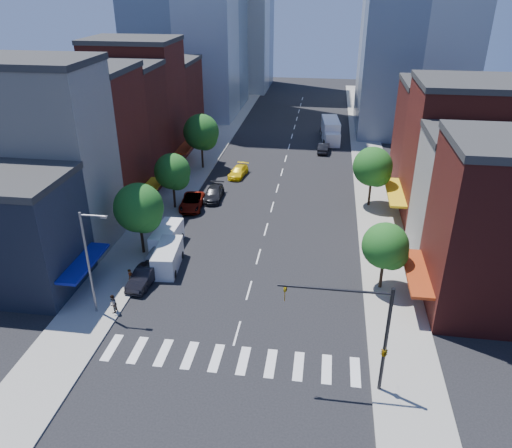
{
  "coord_description": "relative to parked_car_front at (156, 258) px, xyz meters",
  "views": [
    {
      "loc": [
        5.91,
        -30.48,
        24.97
      ],
      "look_at": [
        0.16,
        9.22,
        5.0
      ],
      "focal_mm": 35.0,
      "sensor_mm": 36.0,
      "label": 1
    }
  ],
  "objects": [
    {
      "name": "traffic_signal",
      "position": [
        19.44,
        -13.46,
        3.34
      ],
      "size": [
        7.24,
        2.24,
        8.0
      ],
      "color": "black",
      "rests_on": "sidewalk_right"
    },
    {
      "name": "pedestrian_near",
      "position": [
        -1.0,
        -3.91,
        0.16
      ],
      "size": [
        0.46,
        0.64,
        1.66
      ],
      "primitive_type": "imported",
      "rotation": [
        0.0,
        0.0,
        1.46
      ],
      "color": "#999999",
      "rests_on": "sidewalk_left"
    },
    {
      "name": "tree_right_far",
      "position": [
        21.15,
        16.96,
        4.05
      ],
      "size": [
        4.6,
        4.6,
        7.2
      ],
      "color": "black",
      "rests_on": "sidewalk_right"
    },
    {
      "name": "streetlight",
      "position": [
        -2.31,
        -7.96,
        4.46
      ],
      "size": [
        2.25,
        0.25,
        9.0
      ],
      "color": "slate",
      "rests_on": "sidewalk_left"
    },
    {
      "name": "pedestrian_far",
      "position": [
        -1.0,
        -7.91,
        0.15
      ],
      "size": [
        0.66,
        0.82,
        1.62
      ],
      "primitive_type": "imported",
      "rotation": [
        0.0,
        0.0,
        -1.63
      ],
      "color": "#999999",
      "rests_on": "sidewalk_left"
    },
    {
      "name": "bldg_left_0",
      "position": [
        -11.5,
        -4.96,
        4.19
      ],
      "size": [
        12.0,
        8.0,
        10.0
      ],
      "primitive_type": "cube",
      "color": "#2C3349",
      "rests_on": "ground"
    },
    {
      "name": "box_truck",
      "position": [
        16.09,
        43.43,
        0.84
      ],
      "size": [
        3.39,
        8.88,
        3.49
      ],
      "rotation": [
        0.0,
        0.0,
        0.1
      ],
      "color": "silver",
      "rests_on": "ground"
    },
    {
      "name": "bldg_left_2",
      "position": [
        -11.5,
        11.54,
        7.19
      ],
      "size": [
        12.0,
        9.0,
        16.0
      ],
      "primitive_type": "cube",
      "color": "#5A1A15",
      "rests_on": "ground"
    },
    {
      "name": "traffic_car_far",
      "position": [
        15.28,
        47.07,
        -0.07
      ],
      "size": [
        2.3,
        4.55,
        1.48
      ],
      "primitive_type": "imported",
      "rotation": [
        0.0,
        0.0,
        3.27
      ],
      "color": "#999999",
      "rests_on": "ground"
    },
    {
      "name": "traffic_car_oncoming",
      "position": [
        15.11,
        37.01,
        -0.07
      ],
      "size": [
        1.87,
        4.63,
        1.5
      ],
      "primitive_type": "imported",
      "rotation": [
        0.0,
        0.0,
        3.08
      ],
      "color": "black",
      "rests_on": "ground"
    },
    {
      "name": "parked_car_front",
      "position": [
        0.0,
        0.0,
        0.0
      ],
      "size": [
        2.27,
        4.91,
        1.63
      ],
      "primitive_type": "imported",
      "rotation": [
        0.0,
        0.0,
        -0.07
      ],
      "color": "#B2B3B7",
      "rests_on": "ground"
    },
    {
      "name": "parked_car_third",
      "position": [
        0.0,
        13.43,
        -0.05
      ],
      "size": [
        3.07,
        5.72,
        1.53
      ],
      "primitive_type": "imported",
      "rotation": [
        0.0,
        0.0,
        0.1
      ],
      "color": "#999999",
      "rests_on": "ground"
    },
    {
      "name": "parked_car_rear",
      "position": [
        2.0,
        16.4,
        -0.06
      ],
      "size": [
        2.28,
        5.24,
        1.5
      ],
      "primitive_type": "imported",
      "rotation": [
        0.0,
        0.0,
        0.03
      ],
      "color": "black",
      "rests_on": "ground"
    },
    {
      "name": "crosswalk",
      "position": [
        9.5,
        -11.96,
        -0.81
      ],
      "size": [
        19.0,
        3.0,
        0.01
      ],
      "primitive_type": "cube",
      "color": "silver",
      "rests_on": "ground"
    },
    {
      "name": "bldg_right_2",
      "position": [
        30.5,
        15.04,
        6.69
      ],
      "size": [
        12.0,
        10.0,
        15.0
      ],
      "primitive_type": "cube",
      "color": "#5A1A15",
      "rests_on": "ground"
    },
    {
      "name": "cargo_van_far",
      "position": [
        -0.0,
        3.47,
        0.28
      ],
      "size": [
        2.21,
        5.22,
        2.21
      ],
      "rotation": [
        0.0,
        0.0,
        -0.02
      ],
      "color": "white",
      "rests_on": "ground"
    },
    {
      "name": "bldg_left_5",
      "position": [
        -11.5,
        38.04,
        5.69
      ],
      "size": [
        12.0,
        10.0,
        13.0
      ],
      "primitive_type": "cube",
      "color": "#511714",
      "rests_on": "ground"
    },
    {
      "name": "tree_right_near",
      "position": [
        21.15,
        -1.04,
        3.38
      ],
      "size": [
        4.0,
        4.0,
        6.2
      ],
      "color": "black",
      "rests_on": "sidewalk_right"
    },
    {
      "name": "bldg_left_3",
      "position": [
        -11.5,
        20.04,
        6.69
      ],
      "size": [
        12.0,
        8.0,
        15.0
      ],
      "primitive_type": "cube",
      "color": "#511714",
      "rests_on": "ground"
    },
    {
      "name": "bldg_right_3",
      "position": [
        30.5,
        25.04,
        5.69
      ],
      "size": [
        12.0,
        10.0,
        13.0
      ],
      "primitive_type": "cube",
      "color": "#511714",
      "rests_on": "ground"
    },
    {
      "name": "sidewalk_right",
      "position": [
        22.0,
        31.04,
        -0.74
      ],
      "size": [
        5.0,
        120.0,
        0.15
      ],
      "primitive_type": "cube",
      "color": "gray",
      "rests_on": "ground"
    },
    {
      "name": "taxi",
      "position": [
        3.65,
        24.61,
        -0.13
      ],
      "size": [
        2.55,
        4.94,
        1.37
      ],
      "primitive_type": "imported",
      "rotation": [
        0.0,
        0.0,
        -0.14
      ],
      "color": "yellow",
      "rests_on": "ground"
    },
    {
      "name": "cargo_van_near",
      "position": [
        1.29,
        -0.36,
        0.28
      ],
      "size": [
        2.53,
        5.35,
        2.21
      ],
      "rotation": [
        0.0,
        0.0,
        0.09
      ],
      "color": "silver",
      "rests_on": "ground"
    },
    {
      "name": "tree_left_near",
      "position": [
        -1.85,
        1.96,
        4.05
      ],
      "size": [
        4.8,
        4.8,
        7.3
      ],
      "color": "black",
      "rests_on": "sidewalk_left"
    },
    {
      "name": "bldg_right_1",
      "position": [
        30.5,
        6.04,
        5.19
      ],
      "size": [
        12.0,
        8.0,
        12.0
      ],
      "primitive_type": "cube",
      "color": "beige",
      "rests_on": "ground"
    },
    {
      "name": "ground",
      "position": [
        9.5,
        -8.96,
        -0.81
      ],
      "size": [
        220.0,
        220.0,
        0.0
      ],
      "primitive_type": "plane",
      "color": "black",
      "rests_on": "ground"
    },
    {
      "name": "sidewalk_left",
      "position": [
        -3.0,
        31.04,
        -0.74
      ],
      "size": [
        5.0,
        120.0,
        0.15
      ],
      "primitive_type": "cube",
      "color": "gray",
      "rests_on": "ground"
    },
    {
      "name": "bldg_left_1",
      "position": [
        -11.5,
        3.04,
        8.19
      ],
      "size": [
        12.0,
        8.0,
        18.0
      ],
      "primitive_type": "cube",
      "color": "beige",
      "rests_on": "ground"
    },
    {
      "name": "tree_left_far",
      "position": [
        -1.85,
        26.96,
        4.39
      ],
      "size": [
        5.0,
        5.0,
        7.75
      ],
      "color": "black",
      "rests_on": "sidewalk_left"
    },
    {
      "name": "bldg_left_4",
      "position": [
        -11.5,
        28.54,
        7.69
      ],
      "size": [
        12.0,
        9.0,
        17.0
      ],
      "primitive_type": "cube",
      "color": "#5A1A15",
      "rests_on": "ground"
    },
    {
      "name": "tree_left_mid",
      "position": [
        -1.85,
        12.96,
        3.71
      ],
      "size": [
        4.2,
        4.2,
        6.65
      ],
      "color": "black",
      "rests_on": "sidewalk_left"
    },
    {
      "name": "parked_car_second",
      "position": [
        0.0,
        -3.3,
        -0.04
      ],
      "size": [
        2.11,
        4.83,
        1.54
      ],
      "primitive_type": "imported",
      "rotation": [
        0.0,
        0.0,
        -0.1
      ],
      "color": "black",
      "rests_on": "ground"
    }
  ]
}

